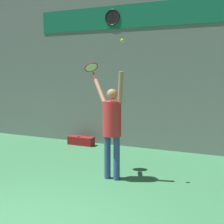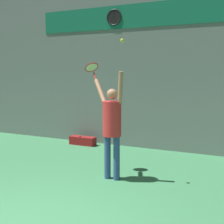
{
  "view_description": "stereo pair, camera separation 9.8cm",
  "coord_description": "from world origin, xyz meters",
  "px_view_note": "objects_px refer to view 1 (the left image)",
  "views": [
    {
      "loc": [
        2.84,
        -2.89,
        2.15
      ],
      "look_at": [
        0.26,
        2.71,
        1.38
      ],
      "focal_mm": 50.0,
      "sensor_mm": 36.0,
      "label": 1
    },
    {
      "loc": [
        2.92,
        -2.84,
        2.15
      ],
      "look_at": [
        0.26,
        2.71,
        1.38
      ],
      "focal_mm": 50.0,
      "sensor_mm": 36.0,
      "label": 2
    }
  ],
  "objects_px": {
    "scoreboard_clock": "(112,17)",
    "tennis_player": "(112,123)",
    "water_bottle": "(79,141)",
    "equipment_bag": "(81,141)",
    "tennis_ball": "(122,40)",
    "tennis_racket": "(91,68)"
  },
  "relations": [
    {
      "from": "tennis_player",
      "to": "tennis_ball",
      "type": "relative_size",
      "value": 30.99
    },
    {
      "from": "scoreboard_clock",
      "to": "equipment_bag",
      "type": "height_order",
      "value": "scoreboard_clock"
    },
    {
      "from": "tennis_ball",
      "to": "equipment_bag",
      "type": "distance_m",
      "value": 4.33
    },
    {
      "from": "tennis_racket",
      "to": "water_bottle",
      "type": "bearing_deg",
      "value": 128.03
    },
    {
      "from": "scoreboard_clock",
      "to": "tennis_player",
      "type": "height_order",
      "value": "scoreboard_clock"
    },
    {
      "from": "tennis_player",
      "to": "equipment_bag",
      "type": "bearing_deg",
      "value": 131.73
    },
    {
      "from": "scoreboard_clock",
      "to": "tennis_ball",
      "type": "height_order",
      "value": "scoreboard_clock"
    },
    {
      "from": "water_bottle",
      "to": "equipment_bag",
      "type": "height_order",
      "value": "water_bottle"
    },
    {
      "from": "water_bottle",
      "to": "tennis_player",
      "type": "bearing_deg",
      "value": -46.79
    },
    {
      "from": "water_bottle",
      "to": "equipment_bag",
      "type": "bearing_deg",
      "value": 66.3
    },
    {
      "from": "tennis_player",
      "to": "tennis_racket",
      "type": "xyz_separation_m",
      "value": [
        -0.67,
        0.39,
        1.11
      ]
    },
    {
      "from": "scoreboard_clock",
      "to": "tennis_player",
      "type": "bearing_deg",
      "value": -65.47
    },
    {
      "from": "water_bottle",
      "to": "equipment_bag",
      "type": "distance_m",
      "value": 0.09
    },
    {
      "from": "tennis_player",
      "to": "water_bottle",
      "type": "distance_m",
      "value": 3.32
    },
    {
      "from": "scoreboard_clock",
      "to": "tennis_ball",
      "type": "relative_size",
      "value": 6.65
    },
    {
      "from": "scoreboard_clock",
      "to": "tennis_racket",
      "type": "relative_size",
      "value": 1.2
    },
    {
      "from": "tennis_ball",
      "to": "water_bottle",
      "type": "distance_m",
      "value": 4.31
    },
    {
      "from": "tennis_player",
      "to": "tennis_racket",
      "type": "distance_m",
      "value": 1.35
    },
    {
      "from": "tennis_player",
      "to": "tennis_racket",
      "type": "height_order",
      "value": "tennis_racket"
    },
    {
      "from": "tennis_player",
      "to": "water_bottle",
      "type": "height_order",
      "value": "tennis_player"
    },
    {
      "from": "tennis_ball",
      "to": "equipment_bag",
      "type": "xyz_separation_m",
      "value": [
        -2.39,
        2.48,
        -2.64
      ]
    },
    {
      "from": "tennis_racket",
      "to": "equipment_bag",
      "type": "relative_size",
      "value": 0.49
    }
  ]
}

